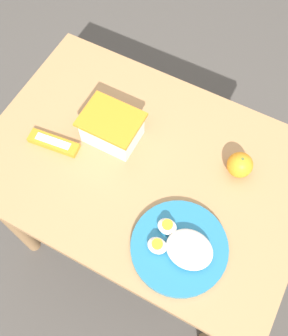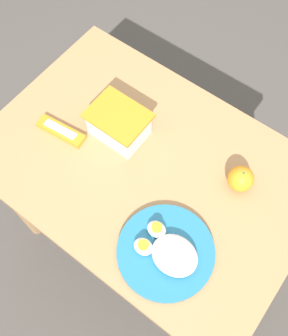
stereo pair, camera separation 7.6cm
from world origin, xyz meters
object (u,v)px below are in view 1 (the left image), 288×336
Objects in this scene: orange_fruit at (240,165)px; rice_plate at (181,247)px; candy_bar at (54,143)px; food_container at (112,129)px.

orange_fruit is 0.28m from rice_plate.
rice_plate reaches higher than candy_bar.
orange_fruit is 0.46× the size of candy_bar.
rice_plate is (0.32, -0.21, -0.02)m from food_container.
orange_fruit is at bearing 80.70° from rice_plate.
orange_fruit is at bearing 18.79° from candy_bar.
food_container is at bearing -169.49° from orange_fruit.
food_container is 0.38m from orange_fruit.
food_container is 0.39m from rice_plate.
orange_fruit reaches higher than candy_bar.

